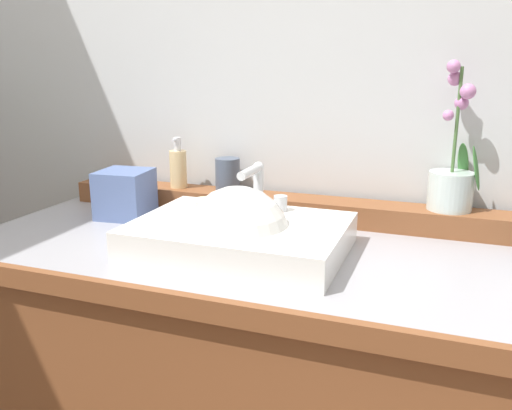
{
  "coord_description": "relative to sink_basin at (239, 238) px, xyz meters",
  "views": [
    {
      "loc": [
        0.38,
        -1.08,
        1.27
      ],
      "look_at": [
        -0.02,
        -0.02,
        0.97
      ],
      "focal_mm": 37.15,
      "sensor_mm": 36.0,
      "label": 1
    }
  ],
  "objects": [
    {
      "name": "wall_back",
      "position": [
        0.04,
        0.47,
        0.3
      ],
      "size": [
        3.09,
        0.2,
        2.41
      ],
      "primitive_type": "cube",
      "color": "silver",
      "rests_on": "ground"
    },
    {
      "name": "sink_basin",
      "position": [
        0.0,
        0.0,
        0.0
      ],
      "size": [
        0.46,
        0.33,
        0.27
      ],
      "color": "white",
      "rests_on": "vanity_cabinet"
    },
    {
      "name": "potted_plant",
      "position": [
        0.43,
        0.31,
        0.11
      ],
      "size": [
        0.12,
        0.12,
        0.35
      ],
      "color": "silver",
      "rests_on": "back_ledge"
    },
    {
      "name": "tumbler_cup",
      "position": [
        -0.16,
        0.32,
        0.07
      ],
      "size": [
        0.07,
        0.07,
        0.09
      ],
      "primitive_type": "cylinder",
      "color": "#475163",
      "rests_on": "back_ledge"
    },
    {
      "name": "soap_bar",
      "position": [
        -0.13,
        0.1,
        0.05
      ],
      "size": [
        0.07,
        0.04,
        0.02
      ],
      "primitive_type": "ellipsoid",
      "color": "beige",
      "rests_on": "sink_basin"
    },
    {
      "name": "tissue_box",
      "position": [
        -0.39,
        0.16,
        0.03
      ],
      "size": [
        0.14,
        0.14,
        0.13
      ],
      "primitive_type": "cube",
      "rotation": [
        0.0,
        0.0,
        0.1
      ],
      "color": "#54699E",
      "rests_on": "vanity_cabinet"
    },
    {
      "name": "back_ledge",
      "position": [
        0.04,
        0.3,
        -0.01
      ],
      "size": [
        1.32,
        0.1,
        0.06
      ],
      "primitive_type": "cube",
      "color": "brown",
      "rests_on": "vanity_cabinet"
    },
    {
      "name": "soap_dispenser",
      "position": [
        -0.31,
        0.3,
        0.08
      ],
      "size": [
        0.05,
        0.05,
        0.14
      ],
      "color": "#E3C085",
      "rests_on": "back_ledge"
    }
  ]
}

